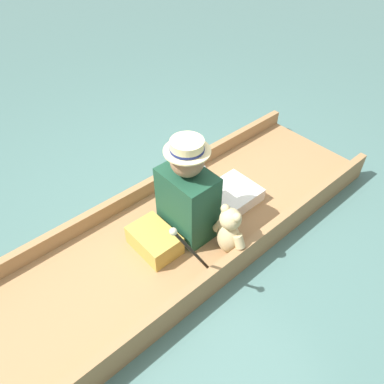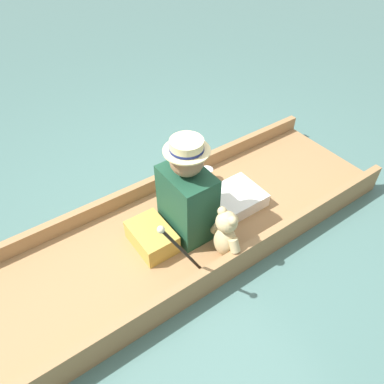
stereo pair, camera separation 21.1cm
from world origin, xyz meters
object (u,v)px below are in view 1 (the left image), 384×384
Objects in this scene: teddy_bear at (230,232)px; wine_glass at (200,172)px; seated_person at (197,195)px; walking_cane at (190,249)px.

wine_glass is at bearing 152.09° from teddy_bear.
seated_person is at bearing 178.91° from teddy_bear.
seated_person is 0.36m from teddy_bear.
seated_person reaches higher than teddy_bear.
teddy_bear reaches higher than wine_glass.
seated_person is at bearing 133.54° from walking_cane.
walking_cane is at bearing -82.86° from teddy_bear.
teddy_bear is 0.45m from walking_cane.
walking_cane reaches higher than teddy_bear.
wine_glass is at bearing 146.02° from seated_person.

